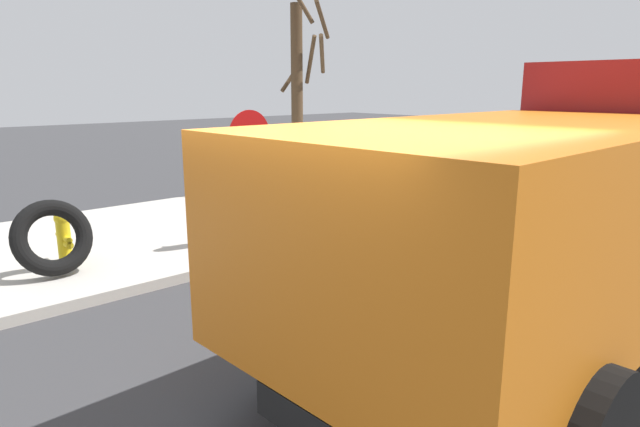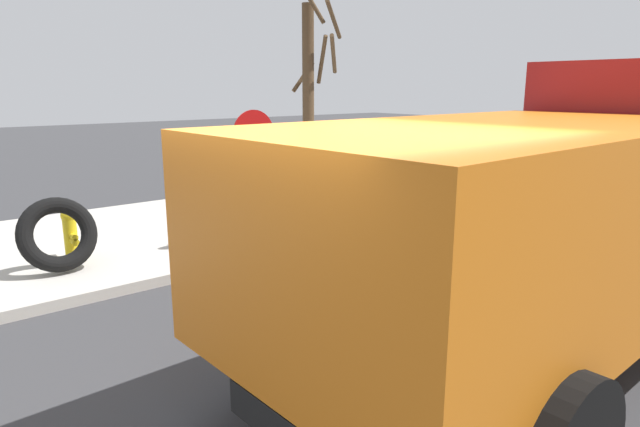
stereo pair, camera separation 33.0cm
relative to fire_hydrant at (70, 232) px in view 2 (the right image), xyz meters
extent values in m
cube|color=#BCB7AD|center=(0.49, 0.90, -0.50)|extent=(36.00, 5.00, 0.15)
cylinder|color=yellow|center=(0.00, 0.01, -0.11)|extent=(0.20, 0.20, 0.62)
sphere|color=yellow|center=(0.00, 0.01, 0.26)|extent=(0.22, 0.22, 0.22)
cylinder|color=yellow|center=(0.00, -0.17, -0.04)|extent=(0.09, 0.16, 0.09)
cylinder|color=yellow|center=(0.00, 0.18, -0.04)|extent=(0.09, 0.16, 0.09)
cylinder|color=yellow|center=(0.00, -0.17, -0.11)|extent=(0.11, 0.16, 0.11)
torus|color=black|center=(-0.29, -0.50, 0.12)|extent=(1.06, 0.57, 1.07)
cylinder|color=gray|center=(2.57, -1.08, 0.68)|extent=(0.06, 0.06, 2.20)
cylinder|color=red|center=(2.57, -1.12, 1.40)|extent=(0.76, 0.02, 0.76)
cube|color=orange|center=(1.95, -5.92, 1.03)|extent=(4.88, 2.66, 1.60)
cube|color=black|center=(3.05, -5.88, 0.10)|extent=(7.03, 1.13, 0.24)
cylinder|color=black|center=(5.30, -4.56, -0.02)|extent=(1.11, 0.34, 1.10)
cylinder|color=black|center=(0.71, -4.71, -0.02)|extent=(1.11, 0.34, 1.10)
cylinder|color=#4C3823|center=(6.10, 1.99, 1.79)|extent=(0.28, 0.28, 4.43)
cylinder|color=#4C3823|center=(6.14, 2.25, 2.36)|extent=(0.61, 0.20, 0.73)
cylinder|color=#4C3823|center=(6.46, 1.50, 3.62)|extent=(1.09, 0.83, 0.75)
cylinder|color=#4C3823|center=(6.52, 1.58, 2.87)|extent=(0.94, 0.96, 0.84)
cylinder|color=#4C3823|center=(6.40, 1.85, 2.75)|extent=(0.41, 0.73, 1.10)
camera|label=1|loc=(-2.33, -8.27, 2.12)|focal=30.58mm
camera|label=2|loc=(-2.08, -8.48, 2.12)|focal=30.58mm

